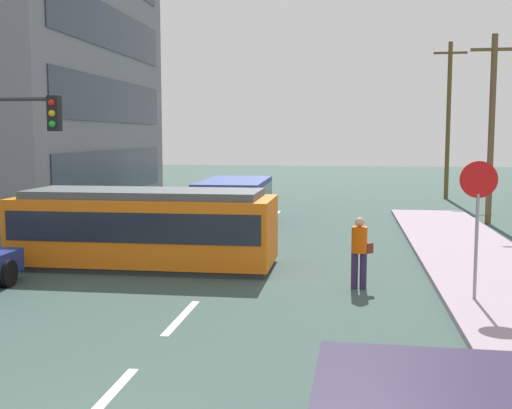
% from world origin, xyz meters
% --- Properties ---
extents(ground_plane, '(120.00, 120.00, 0.00)m').
position_xyz_m(ground_plane, '(0.00, 10.00, 0.00)').
color(ground_plane, '#374D47').
extents(lane_stripe_1, '(0.16, 2.40, 0.01)m').
position_xyz_m(lane_stripe_1, '(0.00, 2.00, 0.01)').
color(lane_stripe_1, silver).
rests_on(lane_stripe_1, ground).
extents(lane_stripe_2, '(0.16, 2.40, 0.01)m').
position_xyz_m(lane_stripe_2, '(0.00, 6.00, 0.01)').
color(lane_stripe_2, silver).
rests_on(lane_stripe_2, ground).
extents(lane_stripe_3, '(0.16, 2.40, 0.01)m').
position_xyz_m(lane_stripe_3, '(0.00, 16.66, 0.01)').
color(lane_stripe_3, silver).
rests_on(lane_stripe_3, ground).
extents(lane_stripe_4, '(0.16, 2.40, 0.01)m').
position_xyz_m(lane_stripe_4, '(0.00, 22.66, 0.01)').
color(lane_stripe_4, silver).
rests_on(lane_stripe_4, ground).
extents(streetcar_tram, '(6.95, 2.56, 2.09)m').
position_xyz_m(streetcar_tram, '(-2.23, 10.66, 1.08)').
color(streetcar_tram, orange).
rests_on(streetcar_tram, ground).
extents(city_bus, '(2.65, 5.46, 1.78)m').
position_xyz_m(city_bus, '(-1.31, 19.19, 1.02)').
color(city_bus, navy).
rests_on(city_bus, ground).
extents(pedestrian_crossing, '(0.51, 0.36, 1.67)m').
position_xyz_m(pedestrian_crossing, '(3.47, 8.89, 0.94)').
color(pedestrian_crossing, '#332148').
rests_on(pedestrian_crossing, ground).
extents(parked_sedan_far, '(2.07, 4.35, 1.19)m').
position_xyz_m(parked_sedan_far, '(-4.94, 14.62, 0.62)').
color(parked_sedan_far, silver).
rests_on(parked_sedan_far, ground).
extents(parked_sedan_furthest, '(2.00, 4.14, 1.19)m').
position_xyz_m(parked_sedan_furthest, '(-5.48, 21.49, 0.62)').
color(parked_sedan_furthest, '#B8CAB8').
rests_on(parked_sedan_furthest, ground).
extents(stop_sign, '(0.76, 0.07, 2.88)m').
position_xyz_m(stop_sign, '(5.83, 7.75, 2.19)').
color(stop_sign, gray).
rests_on(stop_sign, sidewalk_curb_right).
extents(traffic_light_mast, '(2.72, 0.33, 4.61)m').
position_xyz_m(traffic_light_mast, '(-5.19, 8.70, 3.25)').
color(traffic_light_mast, '#333333').
rests_on(traffic_light_mast, ground).
extents(utility_pole_mid, '(1.80, 0.24, 7.49)m').
position_xyz_m(utility_pole_mid, '(8.79, 20.64, 3.92)').
color(utility_pole_mid, brown).
rests_on(utility_pole_mid, ground).
extents(utility_pole_far, '(1.80, 0.24, 8.68)m').
position_xyz_m(utility_pole_far, '(8.68, 31.03, 4.52)').
color(utility_pole_far, brown).
rests_on(utility_pole_far, ground).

